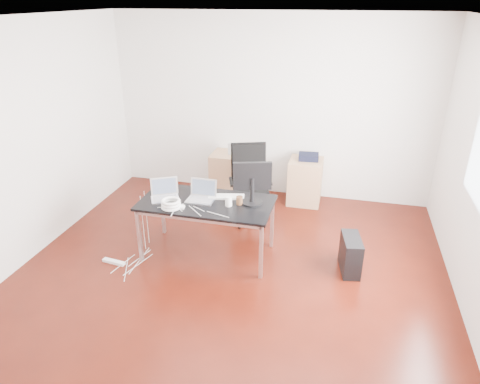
% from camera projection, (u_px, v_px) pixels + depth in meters
% --- Properties ---
extents(room_shell, '(5.00, 5.00, 5.00)m').
position_uv_depth(room_shell, '(231.00, 165.00, 4.39)').
color(room_shell, '#350C06').
rests_on(room_shell, ground).
extents(desk, '(1.60, 0.80, 0.73)m').
position_uv_depth(desk, '(207.00, 206.00, 5.16)').
color(desk, black).
rests_on(desk, ground).
extents(office_chair, '(0.61, 0.63, 1.08)m').
position_uv_depth(office_chair, '(250.00, 180.00, 6.07)').
color(office_chair, black).
rests_on(office_chair, ground).
extents(filing_cabinet_left, '(0.50, 0.50, 0.70)m').
position_uv_depth(filing_cabinet_left, '(228.00, 174.00, 6.93)').
color(filing_cabinet_left, '#A77A53').
rests_on(filing_cabinet_left, ground).
extents(filing_cabinet_right, '(0.50, 0.50, 0.70)m').
position_uv_depth(filing_cabinet_right, '(305.00, 181.00, 6.66)').
color(filing_cabinet_right, '#A77A53').
rests_on(filing_cabinet_right, ground).
extents(pc_tower, '(0.28, 0.48, 0.44)m').
position_uv_depth(pc_tower, '(350.00, 254.00, 5.02)').
color(pc_tower, black).
rests_on(pc_tower, ground).
extents(wastebasket, '(0.30, 0.30, 0.28)m').
position_uv_depth(wastebasket, '(256.00, 188.00, 6.94)').
color(wastebasket, black).
rests_on(wastebasket, ground).
extents(power_strip, '(0.31, 0.10, 0.04)m').
position_uv_depth(power_strip, '(114.00, 262.00, 5.24)').
color(power_strip, white).
rests_on(power_strip, ground).
extents(laptop_left, '(0.41, 0.38, 0.23)m').
position_uv_depth(laptop_left, '(165.00, 194.00, 5.21)').
color(laptop_left, silver).
rests_on(laptop_left, desk).
extents(laptop_right, '(0.33, 0.26, 0.23)m').
position_uv_depth(laptop_right, '(202.00, 195.00, 5.18)').
color(laptop_right, silver).
rests_on(laptop_right, desk).
extents(monitor, '(0.45, 0.26, 0.51)m').
position_uv_depth(monitor, '(252.00, 180.00, 5.01)').
color(monitor, black).
rests_on(monitor, desk).
extents(keyboard, '(0.46, 0.23, 0.02)m').
position_uv_depth(keyboard, '(226.00, 197.00, 5.24)').
color(keyboard, white).
rests_on(keyboard, desk).
extents(cup_white, '(0.10, 0.10, 0.12)m').
position_uv_depth(cup_white, '(229.00, 201.00, 5.02)').
color(cup_white, white).
rests_on(cup_white, desk).
extents(cup_brown, '(0.08, 0.08, 0.10)m').
position_uv_depth(cup_brown, '(239.00, 200.00, 5.06)').
color(cup_brown, brown).
rests_on(cup_brown, desk).
extents(cable_coil, '(0.24, 0.24, 0.11)m').
position_uv_depth(cable_coil, '(171.00, 204.00, 4.97)').
color(cable_coil, white).
rests_on(cable_coil, desk).
extents(power_adapter, '(0.08, 0.08, 0.03)m').
position_uv_depth(power_adapter, '(181.00, 207.00, 4.98)').
color(power_adapter, white).
rests_on(power_adapter, desk).
extents(speaker, '(0.09, 0.08, 0.18)m').
position_uv_depth(speaker, '(231.00, 149.00, 6.73)').
color(speaker, '#9E9E9E').
rests_on(speaker, filing_cabinet_left).
extents(navy_garment, '(0.32, 0.26, 0.09)m').
position_uv_depth(navy_garment, '(309.00, 157.00, 6.52)').
color(navy_garment, black).
rests_on(navy_garment, filing_cabinet_right).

